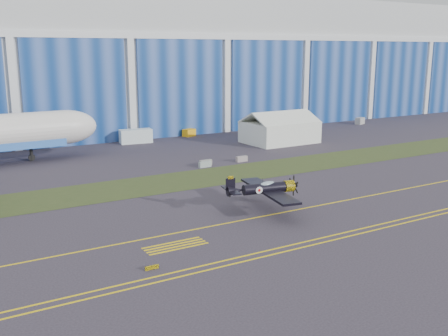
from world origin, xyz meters
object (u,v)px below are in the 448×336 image
shipping_container (136,136)px  tent (280,127)px  warbird (265,188)px  tug (189,133)px

shipping_container → tent: bearing=-22.1°
warbird → tug: (16.37, 51.11, -1.80)m
warbird → tug: warbird is taller
tent → shipping_container: (-24.54, 13.89, -1.79)m
warbird → tent: (28.20, 35.14, 0.58)m
tug → shipping_container: bearing=168.4°
warbird → shipping_container: bearing=96.6°
warbird → tug: bearing=83.1°
tent → tug: (-11.83, 15.97, -2.38)m
warbird → shipping_container: (3.66, 49.04, -1.21)m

